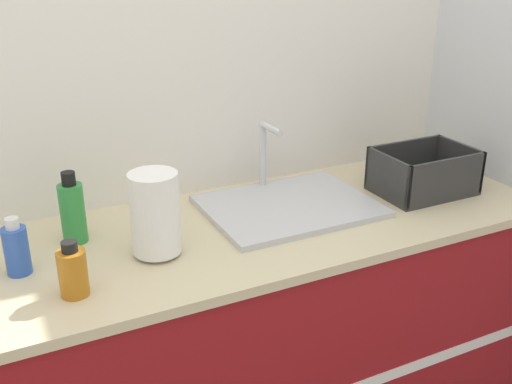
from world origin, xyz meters
The scene contains 9 objects.
wall_back centered at (0.00, 0.69, 1.30)m, with size 4.56×0.06×2.60m.
wall_right centered at (1.11, 0.33, 1.30)m, with size 0.06×2.66×2.60m.
counter_cabinet centered at (0.00, 0.33, 0.45)m, with size 2.19×0.68×0.90m.
sink centered at (0.27, 0.38, 0.92)m, with size 0.54×0.42×0.25m.
paper_towel_roll centered at (-0.22, 0.27, 1.03)m, with size 0.14×0.14×0.24m.
dish_rack centered at (0.76, 0.30, 0.96)m, with size 0.33×0.23×0.16m.
bottle_green centered at (-0.41, 0.45, 1.00)m, with size 0.07×0.07×0.22m.
bottle_amber centered at (-0.46, 0.16, 0.97)m, with size 0.07×0.07×0.15m.
bottle_blue centered at (-0.58, 0.33, 0.97)m, with size 0.06×0.06×0.16m.
Camera 1 is at (-0.63, -1.19, 1.71)m, focal length 42.00 mm.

